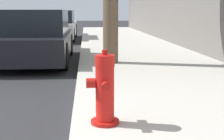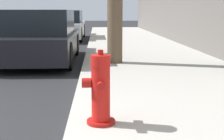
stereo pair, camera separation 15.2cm
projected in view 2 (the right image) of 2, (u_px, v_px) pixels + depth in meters
name	position (u px, v px, depth m)	size (l,w,h in m)	color
fire_hydrant	(100.00, 91.00, 3.19)	(0.34, 0.35, 0.77)	#A91511
parked_car_near	(40.00, 37.00, 7.85)	(1.77, 3.86, 1.31)	black
parked_car_mid	(64.00, 26.00, 14.11)	(1.78, 4.45, 1.31)	silver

